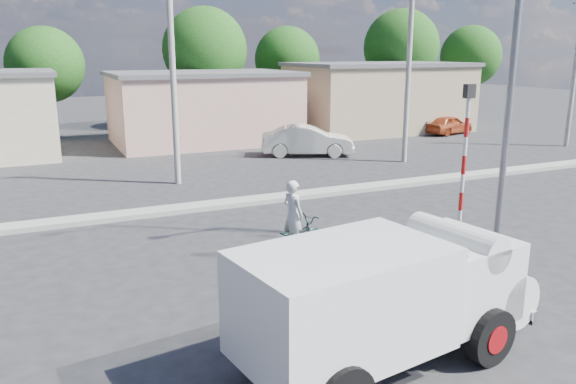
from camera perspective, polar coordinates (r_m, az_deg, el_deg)
name	(u,v)px	position (r m, az deg, el deg)	size (l,w,h in m)	color
ground_plane	(392,285)	(13.19, 10.51, -9.25)	(120.00, 120.00, 0.00)	#29292C
median	(261,199)	(19.86, -2.73, -0.76)	(40.00, 0.80, 0.16)	#99968E
truck	(391,295)	(9.64, 10.46, -10.22)	(5.68, 2.80, 2.25)	black
bicycle	(293,239)	(14.30, 0.51, -4.78)	(0.72, 2.07, 1.09)	#162A28
cyclist	(293,226)	(14.20, 0.51, -3.47)	(0.65, 0.42, 1.77)	silver
car_cream	(307,141)	(28.56, 1.98, 5.24)	(1.61, 4.63, 1.52)	beige
car_red	(449,125)	(37.51, 16.03, 6.59)	(1.43, 3.55, 1.21)	#A43F1D
traffic_pole	(465,152)	(15.53, 17.51, 3.89)	(0.28, 0.18, 4.36)	red
streetlight	(509,60)	(15.75, 21.51, 12.39)	(2.34, 0.22, 9.00)	slate
building_row	(188,106)	(33.01, -10.16, 8.63)	(37.80, 7.30, 4.44)	beige
tree_row	(250,54)	(41.03, -3.88, 13.80)	(51.24, 7.43, 8.42)	#38281E
utility_poles	(296,78)	(24.19, 0.84, 11.50)	(35.40, 0.24, 8.00)	#99968E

